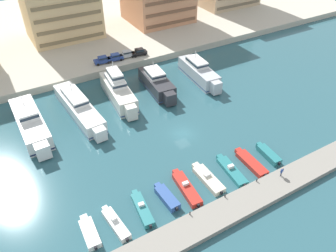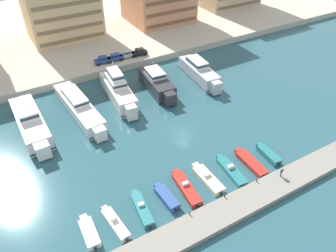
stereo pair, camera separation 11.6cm
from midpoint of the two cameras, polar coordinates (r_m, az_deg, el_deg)
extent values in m
plane|color=#2D5B66|center=(62.91, 2.56, -1.35)|extent=(400.00, 400.00, 0.00)
cube|color=beige|center=(114.35, -15.35, 16.73)|extent=(180.00, 70.00, 1.73)
cube|color=gray|center=(52.33, 13.93, -12.35)|extent=(120.00, 4.50, 0.90)
cube|color=white|center=(68.10, -22.87, 0.42)|extent=(4.75, 16.30, 3.21)
cube|color=white|center=(60.73, -21.03, -3.99)|extent=(2.48, 2.26, 2.73)
cube|color=#192347|center=(68.69, -22.66, -0.27)|extent=(4.80, 16.47, 0.24)
cube|color=white|center=(67.80, -23.58, 2.57)|extent=(3.59, 6.88, 1.62)
cube|color=#233342|center=(67.72, -23.61, 2.68)|extent=(3.63, 6.95, 0.58)
cylinder|color=silver|center=(67.80, -24.11, 4.17)|extent=(0.16, 0.16, 1.80)
cube|color=white|center=(75.70, -24.14, 3.35)|extent=(3.78, 0.98, 0.20)
cube|color=white|center=(69.67, -15.31, 3.02)|extent=(5.32, 18.74, 2.86)
cube|color=white|center=(61.77, -11.83, -1.33)|extent=(2.34, 2.15, 2.43)
cube|color=#334C7F|center=(70.18, -15.19, 2.39)|extent=(5.38, 18.93, 0.24)
cube|color=white|center=(69.68, -16.01, 4.96)|extent=(3.67, 7.98, 1.32)
cube|color=#233342|center=(69.61, -16.03, 5.05)|extent=(3.72, 8.06, 0.47)
cylinder|color=silver|center=(69.86, -16.58, 6.44)|extent=(0.16, 0.16, 1.80)
cube|color=white|center=(78.00, -17.89, 5.95)|extent=(3.45, 1.14, 0.20)
cube|color=silver|center=(72.50, -8.72, 5.78)|extent=(5.24, 15.02, 3.44)
cube|color=silver|center=(65.83, -6.49, 2.42)|extent=(2.35, 2.17, 2.92)
cube|color=#334C7F|center=(73.10, -8.64, 5.04)|extent=(5.29, 15.17, 0.24)
cube|color=white|center=(72.19, -9.18, 7.83)|extent=(3.63, 6.43, 1.43)
cube|color=#233342|center=(72.12, -9.19, 7.93)|extent=(3.67, 6.50, 0.51)
cube|color=white|center=(71.47, -9.30, 8.85)|extent=(2.83, 5.02, 1.53)
cube|color=#233342|center=(71.40, -9.31, 8.96)|extent=(2.86, 5.07, 0.55)
cylinder|color=silver|center=(71.49, -9.66, 10.34)|extent=(0.16, 0.16, 1.80)
cube|color=silver|center=(79.43, -10.44, 7.99)|extent=(3.45, 1.19, 0.20)
cube|color=#333338|center=(75.32, -2.05, 7.42)|extent=(5.31, 12.50, 3.17)
cube|color=#333338|center=(69.81, 0.26, 4.83)|extent=(2.52, 2.33, 2.70)
cube|color=#334C7F|center=(75.85, -2.04, 6.75)|extent=(5.36, 12.63, 0.24)
cube|color=white|center=(74.95, -2.37, 9.22)|extent=(3.76, 5.38, 1.31)
cube|color=#233342|center=(74.89, -2.38, 9.31)|extent=(3.81, 5.44, 0.47)
cylinder|color=silver|center=(74.85, -2.64, 10.52)|extent=(0.16, 0.16, 1.80)
cube|color=#333338|center=(80.96, -3.91, 9.10)|extent=(3.69, 1.21, 0.20)
cube|color=silver|center=(79.81, 5.28, 9.22)|extent=(4.86, 13.79, 3.32)
cube|color=silver|center=(74.23, 8.28, 6.67)|extent=(2.28, 2.10, 2.82)
cube|color=#334C7F|center=(80.33, 5.24, 8.54)|extent=(4.91, 13.93, 0.24)
cube|color=white|center=(79.48, 5.01, 11.03)|extent=(3.44, 5.89, 1.38)
cube|color=#233342|center=(79.42, 5.01, 11.11)|extent=(3.49, 5.95, 0.50)
cylinder|color=silver|center=(79.44, 4.76, 12.30)|extent=(0.16, 0.16, 1.80)
cube|color=silver|center=(85.66, 2.78, 10.89)|extent=(3.38, 1.13, 0.20)
cube|color=white|center=(48.54, -13.49, -17.75)|extent=(2.05, 4.93, 0.94)
cube|color=white|center=(50.23, -14.45, -15.32)|extent=(1.05, 0.88, 0.80)
cube|color=black|center=(46.94, -12.53, -20.05)|extent=(0.37, 0.29, 0.60)
cube|color=white|center=(48.67, -9.09, -16.58)|extent=(2.16, 6.05, 1.01)
cube|color=white|center=(50.54, -10.93, -14.05)|extent=(0.91, 0.78, 0.86)
cube|color=silver|center=(48.28, -9.45, -15.67)|extent=(0.90, 0.69, 0.59)
cube|color=#283847|center=(48.37, -9.62, -15.38)|extent=(0.77, 0.16, 0.35)
cube|color=black|center=(46.89, -7.14, -19.07)|extent=(0.39, 0.32, 0.60)
cube|color=teal|center=(49.83, -4.53, -14.32)|extent=(2.25, 6.33, 0.93)
cube|color=teal|center=(51.92, -5.85, -11.56)|extent=(0.94, 0.80, 0.79)
cube|color=silver|center=(49.58, -4.76, -13.45)|extent=(0.93, 0.69, 0.42)
cube|color=#283847|center=(49.70, -4.87, -13.17)|extent=(0.79, 0.17, 0.25)
cube|color=black|center=(47.85, -3.12, -17.07)|extent=(0.39, 0.32, 0.60)
cube|color=#33569E|center=(50.99, -0.19, -12.41)|extent=(1.96, 4.93, 1.04)
cube|color=#33569E|center=(52.53, -1.85, -10.45)|extent=(0.99, 0.82, 0.89)
cube|color=black|center=(49.51, 1.49, -14.25)|extent=(0.37, 0.30, 0.60)
cube|color=red|center=(52.24, 3.24, -10.90)|extent=(2.47, 7.18, 1.00)
cube|color=red|center=(54.56, 1.33, -8.13)|extent=(1.09, 0.92, 0.85)
cube|color=silver|center=(52.00, 2.99, -9.97)|extent=(1.07, 0.69, 0.48)
cube|color=#283847|center=(52.11, 2.85, -9.71)|extent=(0.93, 0.16, 0.29)
cube|color=black|center=(50.10, 5.25, -13.65)|extent=(0.38, 0.31, 0.60)
cube|color=beige|center=(53.98, 7.03, -9.25)|extent=(2.15, 6.38, 0.87)
cube|color=beige|center=(55.93, 4.84, -6.95)|extent=(1.16, 0.95, 0.74)
cube|color=silver|center=(53.75, 6.78, -8.45)|extent=(1.15, 0.61, 0.46)
cube|color=#283847|center=(53.85, 6.61, -8.22)|extent=(1.05, 0.09, 0.28)
cube|color=black|center=(52.20, 9.26, -11.42)|extent=(0.36, 0.28, 0.60)
cube|color=teal|center=(55.97, 11.02, -7.74)|extent=(2.51, 6.90, 0.74)
cube|color=teal|center=(58.09, 8.98, -5.38)|extent=(1.11, 0.94, 0.63)
cube|color=silver|center=(55.79, 10.81, -6.95)|extent=(1.09, 0.69, 0.55)
cube|color=#283847|center=(55.89, 10.66, -6.71)|extent=(0.95, 0.17, 0.33)
cube|color=black|center=(54.01, 13.14, -10.03)|extent=(0.38, 0.31, 0.60)
cube|color=red|center=(57.94, 14.31, -6.34)|extent=(2.17, 6.46, 0.87)
cube|color=red|center=(59.79, 12.13, -4.27)|extent=(1.11, 0.92, 0.74)
cube|color=black|center=(56.25, 16.54, -8.29)|extent=(0.37, 0.29, 0.60)
cube|color=teal|center=(60.25, 17.13, -4.80)|extent=(2.03, 5.00, 1.07)
cube|color=teal|center=(61.69, 15.52, -3.26)|extent=(0.96, 0.81, 0.91)
cube|color=black|center=(58.87, 18.75, -6.22)|extent=(0.38, 0.31, 0.60)
cube|color=#28428E|center=(84.93, -11.41, 11.08)|extent=(4.20, 1.97, 0.80)
cube|color=#28428E|center=(84.64, -11.38, 11.55)|extent=(2.20, 1.70, 0.68)
cube|color=#1E2833|center=(84.64, -11.38, 11.55)|extent=(2.16, 1.71, 0.37)
cylinder|color=black|center=(84.09, -12.09, 10.40)|extent=(0.65, 0.26, 0.64)
cylinder|color=black|center=(85.57, -12.42, 10.85)|extent=(0.65, 0.26, 0.64)
cylinder|color=black|center=(84.67, -10.33, 10.83)|extent=(0.65, 0.26, 0.64)
cylinder|color=black|center=(86.15, -10.68, 11.28)|extent=(0.65, 0.26, 0.64)
cube|color=#28428E|center=(85.71, -9.27, 11.60)|extent=(4.22, 2.01, 0.80)
cube|color=#28428E|center=(85.43, -9.22, 12.06)|extent=(2.21, 1.71, 0.68)
cube|color=#1E2833|center=(85.43, -9.22, 12.06)|extent=(2.17, 1.73, 0.37)
cylinder|color=black|center=(84.83, -9.93, 10.93)|extent=(0.65, 0.27, 0.64)
cylinder|color=black|center=(86.31, -10.28, 11.38)|extent=(0.65, 0.27, 0.64)
cylinder|color=black|center=(85.49, -8.19, 11.34)|extent=(0.65, 0.27, 0.64)
cylinder|color=black|center=(86.95, -8.56, 11.78)|extent=(0.65, 0.27, 0.64)
cube|color=#B7BCC1|center=(86.93, -7.31, 12.18)|extent=(4.19, 1.94, 0.80)
cube|color=#B7BCC1|center=(86.66, -7.26, 12.64)|extent=(2.19, 1.68, 0.68)
cube|color=#1E2833|center=(86.66, -7.26, 12.64)|extent=(2.15, 1.70, 0.37)
cylinder|color=black|center=(85.99, -7.94, 11.52)|extent=(0.65, 0.26, 0.64)
cylinder|color=black|center=(87.45, -8.34, 11.95)|extent=(0.65, 0.26, 0.64)
cylinder|color=black|center=(86.78, -6.24, 11.92)|extent=(0.65, 0.26, 0.64)
cylinder|color=black|center=(88.22, -6.66, 12.34)|extent=(0.65, 0.26, 0.64)
cube|color=black|center=(87.73, -5.12, 12.58)|extent=(4.25, 2.10, 0.80)
cube|color=black|center=(87.47, -5.06, 13.04)|extent=(2.25, 1.76, 0.68)
cube|color=#1E2833|center=(87.47, -5.06, 13.04)|extent=(2.21, 1.77, 0.37)
cylinder|color=black|center=(86.79, -5.76, 11.96)|extent=(0.66, 0.28, 0.64)
cylinder|color=black|center=(88.25, -6.14, 12.39)|extent=(0.66, 0.28, 0.64)
cylinder|color=black|center=(87.58, -4.06, 12.30)|extent=(0.66, 0.28, 0.64)
cylinder|color=black|center=(89.03, -4.47, 12.73)|extent=(0.66, 0.28, 0.64)
cube|color=#7B6748|center=(96.62, -16.27, 14.25)|extent=(17.87, 0.24, 0.90)
cube|color=#7B6748|center=(95.47, -16.61, 15.97)|extent=(17.87, 0.24, 0.90)
cube|color=#7B6748|center=(94.42, -16.96, 17.73)|extent=(17.87, 0.24, 0.90)
cube|color=#7B6748|center=(93.47, -17.32, 19.52)|extent=(17.87, 0.24, 0.90)
cube|color=brown|center=(104.45, 0.59, 17.52)|extent=(17.27, 0.24, 0.90)
cube|color=brown|center=(103.35, 0.60, 19.23)|extent=(17.27, 0.24, 0.90)
cube|color=brown|center=(102.34, 0.61, 20.98)|extent=(17.27, 0.24, 0.90)
cube|color=#6D5F4B|center=(123.12, 12.19, 19.91)|extent=(18.60, 0.24, 0.90)
cylinder|color=#4C515B|center=(56.28, 19.08, -7.85)|extent=(0.14, 0.14, 0.87)
cylinder|color=#4C515B|center=(56.17, 18.99, -7.94)|extent=(0.14, 0.14, 0.87)
cube|color=#2D4C99|center=(55.70, 19.19, -7.34)|extent=(0.52, 0.33, 0.66)
cylinder|color=#2D4C99|center=(55.94, 19.34, -7.23)|extent=(0.10, 0.10, 0.66)
cylinder|color=#2D4C99|center=(55.54, 19.02, -7.53)|extent=(0.10, 0.10, 0.66)
sphere|color=tan|center=(55.40, 19.29, -7.01)|extent=(0.24, 0.24, 0.24)
cylinder|color=#2D2D33|center=(48.56, 3.77, -14.94)|extent=(0.18, 0.18, 0.45)
sphere|color=#2D2D33|center=(48.34, 3.79, -14.73)|extent=(0.20, 0.20, 0.20)
cylinder|color=#2D2D33|center=(51.16, 9.84, -11.93)|extent=(0.18, 0.18, 0.45)
sphere|color=#2D2D33|center=(50.94, 9.87, -11.72)|extent=(0.20, 0.20, 0.20)
cylinder|color=#2D2D33|center=(54.37, 15.14, -9.13)|extent=(0.18, 0.18, 0.45)
sphere|color=#2D2D33|center=(54.16, 15.19, -8.93)|extent=(0.20, 0.20, 0.20)
camera|label=1|loc=(0.06, -90.05, -0.04)|focal=35.00mm
camera|label=2|loc=(0.06, 89.95, 0.04)|focal=35.00mm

